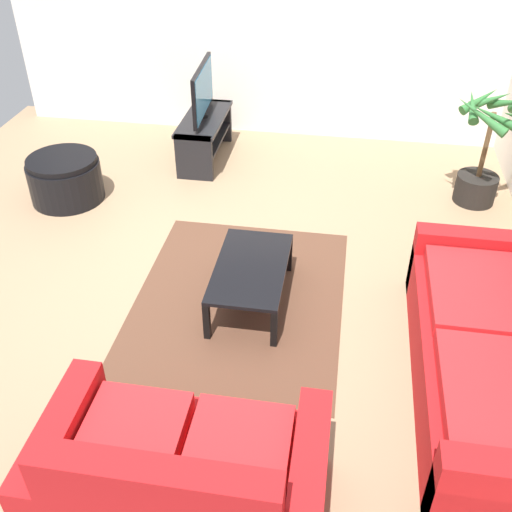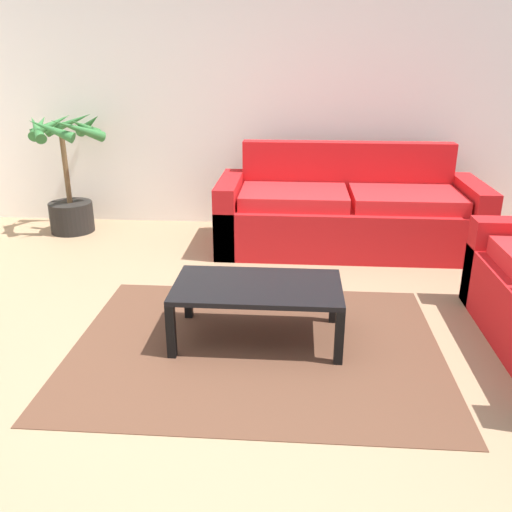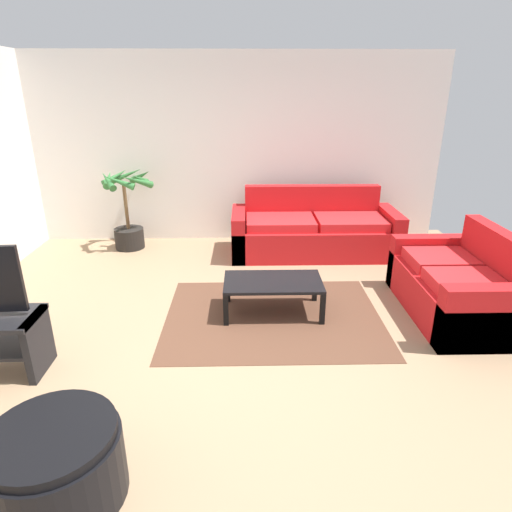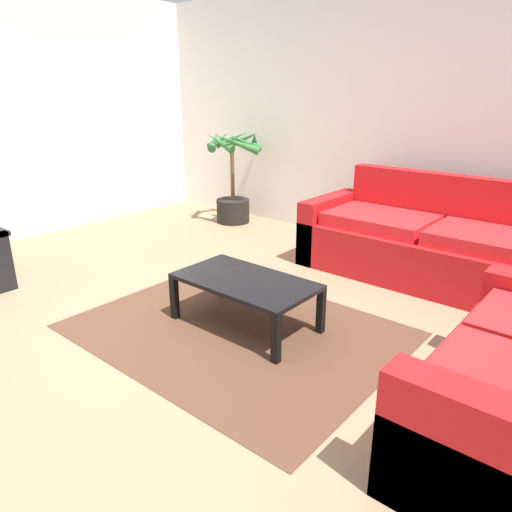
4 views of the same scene
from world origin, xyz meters
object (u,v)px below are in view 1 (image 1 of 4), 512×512
object	(u,v)px
couch_loveseat	(182,480)
tv_stand	(205,132)
coffee_table	(251,270)
couch_main	(493,359)
tv	(203,91)
potted_palm	(484,157)
ottoman	(65,179)

from	to	relation	value
couch_loveseat	tv_stand	xyz separation A→B (m)	(-4.39, -0.91, 0.04)
coffee_table	tv_stand	bearing A→B (deg)	-158.81
couch_main	couch_loveseat	distance (m)	2.18
tv_stand	tv	bearing A→B (deg)	92.83
couch_main	potted_palm	xyz separation A→B (m)	(-2.65, 0.27, 0.21)
couch_main	couch_loveseat	bearing A→B (deg)	-56.30
couch_main	coffee_table	xyz separation A→B (m)	(-0.68, -1.76, 0.02)
couch_loveseat	ottoman	distance (m)	3.88
couch_loveseat	tv	world-z (taller)	tv
couch_main	coffee_table	world-z (taller)	couch_main
coffee_table	tv	bearing A→B (deg)	-158.87
couch_main	coffee_table	size ratio (longest dim) A/B	2.28
tv	potted_palm	world-z (taller)	potted_palm
potted_palm	tv	bearing A→B (deg)	-99.98
tv	ottoman	xyz separation A→B (m)	(1.15, -1.22, -0.59)
tv_stand	ottoman	size ratio (longest dim) A/B	1.48
tv	tv_stand	bearing A→B (deg)	-87.17
potted_palm	couch_main	bearing A→B (deg)	-5.75
tv_stand	tv	distance (m)	0.49
tv	coffee_table	world-z (taller)	tv
couch_loveseat	coffee_table	distance (m)	1.90
couch_loveseat	tv	distance (m)	4.52
tv_stand	potted_palm	bearing A→B (deg)	80.03
couch_loveseat	potted_palm	bearing A→B (deg)	151.66
potted_palm	ottoman	bearing A→B (deg)	-81.58
couch_main	tv_stand	size ratio (longest dim) A/B	2.09
tv	potted_palm	distance (m)	3.05
coffee_table	potted_palm	world-z (taller)	potted_palm
couch_loveseat	tv_stand	world-z (taller)	couch_loveseat
tv_stand	tv	world-z (taller)	tv
couch_loveseat	ottoman	size ratio (longest dim) A/B	2.07
couch_main	ottoman	xyz separation A→B (m)	(-2.03, -3.94, -0.07)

